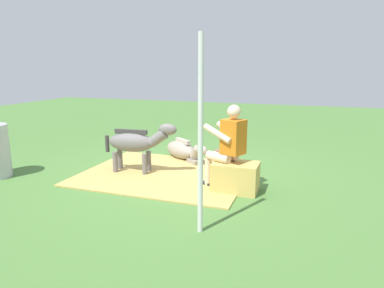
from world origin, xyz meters
TOP-DOWN VIEW (x-y plane):
  - ground_plane at (0.00, 0.00)m, footprint 24.00×24.00m
  - hay_patch at (0.17, 0.19)m, footprint 2.86×2.34m
  - hay_bale at (-1.18, 0.60)m, footprint 0.68×0.47m
  - person_seated at (-1.03, 0.55)m, footprint 0.72×0.57m
  - pony_standing at (0.68, 0.28)m, footprint 1.35×0.40m
  - pony_lying at (0.22, -0.85)m, footprint 1.23×1.02m
  - tent_pole_left at (-1.08, 2.05)m, footprint 0.06×0.06m

SIDE VIEW (x-z plane):
  - ground_plane at x=0.00m, z-range 0.00..0.00m
  - hay_patch at x=0.17m, z-range 0.00..0.02m
  - pony_lying at x=0.22m, z-range -0.02..0.40m
  - hay_bale at x=-1.18m, z-range 0.00..0.44m
  - pony_standing at x=0.68m, z-range 0.10..1.01m
  - person_seated at x=-1.03m, z-range 0.06..1.39m
  - tent_pole_left at x=-1.08m, z-range 0.00..2.23m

